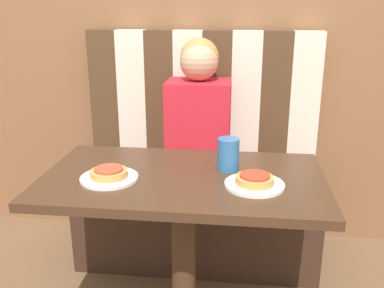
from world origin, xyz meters
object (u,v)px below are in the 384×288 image
Objects in this scene: plate_left at (109,178)px; pizza_right at (255,179)px; person at (199,112)px; plate_right at (254,185)px; drinking_cup at (228,154)px; pizza_left at (109,173)px.

plate_left is 1.57× the size of pizza_right.
person reaches higher than pizza_right.
pizza_right is at bearing -67.78° from person.
plate_right is 1.57× the size of pizza_right.
plate_left is 0.54m from plate_right.
pizza_right reaches higher than plate_left.
drinking_cup reaches higher than plate_left.
drinking_cup reaches higher than pizza_right.
person is at bearing 108.44° from drinking_cup.
plate_left is at bearing 180.00° from pizza_right.
plate_left is at bearing -160.43° from drinking_cup.
pizza_right is 0.19m from drinking_cup.
person reaches higher than pizza_left.
plate_left is at bearing 180.00° from plate_right.
pizza_left is at bearing -90.00° from plate_left.
pizza_left is at bearing 180.00° from pizza_right.
pizza_left is at bearing -112.22° from person.
drinking_cup is at bearing 123.11° from pizza_right.
pizza_left is 1.08× the size of drinking_cup.
person is 0.72m from pizza_right.
plate_left is 0.02m from pizza_left.
pizza_left reaches higher than plate_right.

